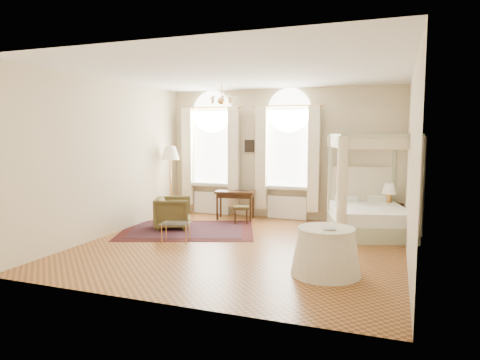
# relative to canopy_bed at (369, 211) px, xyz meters

# --- Properties ---
(ground) EXTENTS (6.00, 6.00, 0.00)m
(ground) POSITION_rel_canopy_bed_xyz_m (-2.25, -1.92, -0.49)
(ground) COLOR #A55E30
(ground) RESTS_ON ground
(room_walls) EXTENTS (6.00, 6.00, 6.00)m
(room_walls) POSITION_rel_canopy_bed_xyz_m (-2.25, -1.92, 1.49)
(room_walls) COLOR beige
(room_walls) RESTS_ON ground
(window_left) EXTENTS (1.62, 0.27, 3.29)m
(window_left) POSITION_rel_canopy_bed_xyz_m (-4.15, 0.96, 1.00)
(window_left) COLOR white
(window_left) RESTS_ON room_walls
(window_right) EXTENTS (1.62, 0.27, 3.29)m
(window_right) POSITION_rel_canopy_bed_xyz_m (-2.05, 0.96, 1.00)
(window_right) COLOR white
(window_right) RESTS_ON room_walls
(chandelier) EXTENTS (0.51, 0.45, 0.50)m
(chandelier) POSITION_rel_canopy_bed_xyz_m (-3.15, -0.72, 2.41)
(chandelier) COLOR gold
(chandelier) RESTS_ON room_walls
(wall_pictures) EXTENTS (2.54, 0.03, 0.39)m
(wall_pictures) POSITION_rel_canopy_bed_xyz_m (-2.17, 1.05, 1.40)
(wall_pictures) COLOR black
(wall_pictures) RESTS_ON room_walls
(canopy_bed) EXTENTS (2.08, 2.34, 2.16)m
(canopy_bed) POSITION_rel_canopy_bed_xyz_m (0.00, 0.00, 0.00)
(canopy_bed) COLOR #B5BD99
(canopy_bed) RESTS_ON ground
(nightstand) EXTENTS (0.52, 0.50, 0.58)m
(nightstand) POSITION_rel_canopy_bed_xyz_m (0.45, 0.78, -0.20)
(nightstand) COLOR #321C0D
(nightstand) RESTS_ON ground
(nightstand_lamp) EXTENTS (0.31, 0.31, 0.46)m
(nightstand_lamp) POSITION_rel_canopy_bed_xyz_m (0.38, 0.79, 0.39)
(nightstand_lamp) COLOR gold
(nightstand_lamp) RESTS_ON nightstand
(writing_desk) EXTENTS (1.04, 0.66, 0.73)m
(writing_desk) POSITION_rel_canopy_bed_xyz_m (-3.29, 0.50, 0.13)
(writing_desk) COLOR #321C0D
(writing_desk) RESTS_ON ground
(laptop) EXTENTS (0.35, 0.28, 0.02)m
(laptop) POSITION_rel_canopy_bed_xyz_m (-3.09, 0.59, 0.25)
(laptop) COLOR black
(laptop) RESTS_ON writing_desk
(stool) EXTENTS (0.48, 0.48, 0.43)m
(stool) POSITION_rel_canopy_bed_xyz_m (-2.98, 0.06, -0.13)
(stool) COLOR #423B1C
(stool) RESTS_ON ground
(armchair) EXTENTS (1.03, 1.02, 0.72)m
(armchair) POSITION_rel_canopy_bed_xyz_m (-4.27, -0.97, -0.13)
(armchair) COLOR #49401F
(armchair) RESTS_ON ground
(coffee_table) EXTENTS (0.65, 0.53, 0.39)m
(coffee_table) POSITION_rel_canopy_bed_xyz_m (-3.60, -2.06, -0.14)
(coffee_table) COLOR white
(coffee_table) RESTS_ON ground
(floor_lamp) EXTENTS (0.48, 0.48, 1.85)m
(floor_lamp) POSITION_rel_canopy_bed_xyz_m (-4.95, 0.17, 1.09)
(floor_lamp) COLOR gold
(floor_lamp) RESTS_ON ground
(oriental_rug) EXTENTS (3.47, 2.98, 0.01)m
(oriental_rug) POSITION_rel_canopy_bed_xyz_m (-3.85, -1.07, -0.49)
(oriental_rug) COLOR #400F11
(oriental_rug) RESTS_ON ground
(side_table) EXTENTS (1.07, 1.07, 0.73)m
(side_table) POSITION_rel_canopy_bed_xyz_m (-0.45, -3.04, -0.13)
(side_table) COLOR silver
(side_table) RESTS_ON ground
(book) EXTENTS (0.25, 0.30, 0.02)m
(book) POSITION_rel_canopy_bed_xyz_m (-0.50, -3.13, 0.25)
(book) COLOR black
(book) RESTS_ON side_table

